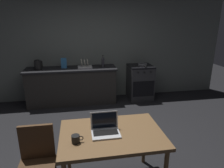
{
  "coord_description": "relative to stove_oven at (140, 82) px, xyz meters",
  "views": [
    {
      "loc": [
        -0.36,
        -2.72,
        1.99
      ],
      "look_at": [
        0.29,
        0.96,
        0.8
      ],
      "focal_mm": 32.44,
      "sensor_mm": 36.0,
      "label": 1
    }
  ],
  "objects": [
    {
      "name": "chair",
      "position": [
        -2.09,
        -2.82,
        0.06
      ],
      "size": [
        0.4,
        0.4,
        0.87
      ],
      "rotation": [
        0.0,
        0.0,
        0.38
      ],
      "color": "#4C331E",
      "rests_on": "ground_plane"
    },
    {
      "name": "electric_kettle",
      "position": [
        -2.49,
        0.0,
        0.55
      ],
      "size": [
        0.19,
        0.17,
        0.23
      ],
      "color": "black",
      "rests_on": "kitchen_counter"
    },
    {
      "name": "laptop",
      "position": [
        -1.31,
        -2.8,
        0.35
      ],
      "size": [
        0.32,
        0.25,
        0.23
      ],
      "rotation": [
        0.0,
        0.0,
        0.15
      ],
      "color": "silver",
      "rests_on": "dining_table"
    },
    {
      "name": "cereal_box",
      "position": [
        -1.9,
        0.02,
        0.56
      ],
      "size": [
        0.13,
        0.05,
        0.24
      ],
      "color": "#3372B2",
      "rests_on": "kitchen_counter"
    },
    {
      "name": "dish_rack",
      "position": [
        -1.41,
        0.0,
        0.49
      ],
      "size": [
        0.34,
        0.26,
        0.21
      ],
      "color": "silver",
      "rests_on": "kitchen_counter"
    },
    {
      "name": "bottle",
      "position": [
        -0.97,
        -0.05,
        0.58
      ],
      "size": [
        0.07,
        0.07,
        0.29
      ],
      "color": "#2D2D33",
      "rests_on": "kitchen_counter"
    },
    {
      "name": "ground_plane",
      "position": [
        -1.23,
        -2.1,
        -0.44
      ],
      "size": [
        12.0,
        12.0,
        0.0
      ],
      "primitive_type": "plane",
      "color": "black"
    },
    {
      "name": "coffee_mug",
      "position": [
        -1.64,
        -2.94,
        0.35
      ],
      "size": [
        0.13,
        0.09,
        0.09
      ],
      "color": "black",
      "rests_on": "dining_table"
    },
    {
      "name": "stove_oven",
      "position": [
        0.0,
        0.0,
        0.0
      ],
      "size": [
        0.6,
        0.62,
        0.88
      ],
      "color": "#2D2D30",
      "rests_on": "ground_plane"
    },
    {
      "name": "back_wall",
      "position": [
        -0.93,
        0.35,
        0.86
      ],
      "size": [
        6.4,
        0.1,
        2.61
      ],
      "primitive_type": "cube",
      "color": "slate",
      "rests_on": "ground_plane"
    },
    {
      "name": "frying_pan",
      "position": [
        0.04,
        -0.03,
        0.47
      ],
      "size": [
        0.23,
        0.41,
        0.05
      ],
      "color": "gray",
      "rests_on": "stove_oven"
    },
    {
      "name": "dining_table",
      "position": [
        -1.24,
        -2.81,
        0.23
      ],
      "size": [
        1.18,
        0.82,
        0.75
      ],
      "color": "brown",
      "rests_on": "ground_plane"
    },
    {
      "name": "kitchen_counter",
      "position": [
        -1.74,
        0.0,
        0.0
      ],
      "size": [
        2.16,
        0.64,
        0.88
      ],
      "color": "#282623",
      "rests_on": "ground_plane"
    }
  ]
}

